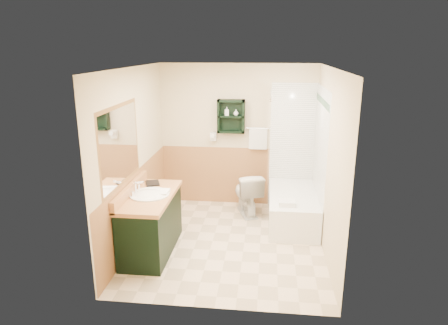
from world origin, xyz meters
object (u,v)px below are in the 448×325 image
Objects in this scene: bathtub at (292,207)px; vanity_book at (145,176)px; vanity at (151,223)px; wall_shelf at (231,116)px; hair_dryer at (213,136)px; soap_bottle_b at (236,113)px; soap_bottle_a at (227,113)px; toilet at (247,193)px.

vanity_book reaches higher than bathtub.
bathtub is (1.92, 1.15, -0.16)m from vanity.
bathtub is at bearing -31.24° from wall_shelf.
hair_dryer is 2.39× the size of soap_bottle_b.
soap_bottle_a is (-1.10, 0.62, 1.36)m from bathtub.
wall_shelf is 2.24× the size of vanity_book.
vanity_book is (-1.06, -1.38, -0.62)m from wall_shelf.
hair_dryer is 1.62m from vanity_book.
vanity is at bearing -116.84° from wall_shelf.
hair_dryer is 0.19× the size of vanity.
soap_bottle_a is at bearing 64.97° from vanity.
vanity_book is 1.91m from soap_bottle_b.
toilet is at bearing 160.52° from bathtub.
vanity is at bearing 30.65° from toilet.
vanity_book is (-0.76, -1.41, -0.27)m from hair_dryer.
wall_shelf is at bearing 176.48° from soap_bottle_b.
hair_dryer is 0.16× the size of bathtub.
wall_shelf is 2.29m from vanity.
soap_bottle_b reaches higher than bathtub.
toilet is at bearing -58.64° from soap_bottle_b.
wall_shelf is 0.78× the size of toilet.
hair_dryer reaches higher than vanity_book.
soap_bottle_a is at bearing -62.99° from toilet.
bathtub is 2.32m from vanity_book.
vanity_book is (-0.17, 0.39, 0.52)m from vanity.
wall_shelf is 0.46m from hair_dryer.
soap_bottle_b is at bearing 0.00° from soap_bottle_a.
hair_dryer is 0.56m from soap_bottle_b.
wall_shelf is 0.10m from soap_bottle_b.
toilet reaches higher than bathtub.
vanity_book is at bearing -125.67° from soap_bottle_a.
vanity_book is (-1.36, -1.02, 0.58)m from toilet.
bathtub is 6.11× the size of vanity_book.
vanity_book is at bearing -118.37° from hair_dryer.
soap_bottle_a is at bearing 150.64° from bathtub.
bathtub is 10.62× the size of soap_bottle_a.
vanity_book reaches higher than toilet.
wall_shelf is 1.77m from bathtub.
vanity is 2.35m from soap_bottle_b.
soap_bottle_a reaches higher than hair_dryer.
wall_shelf reaches higher than toilet.
hair_dryer is at bearing 153.98° from bathtub.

